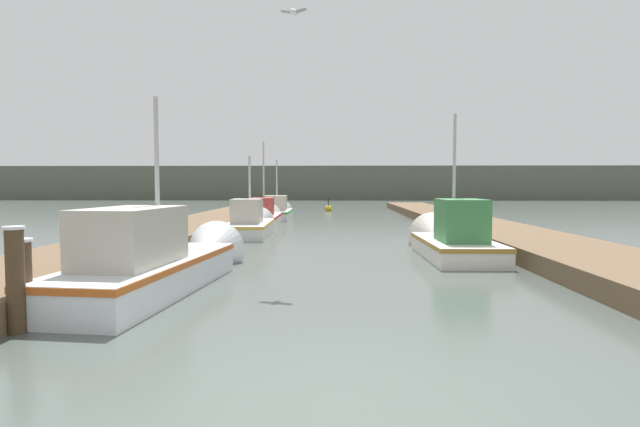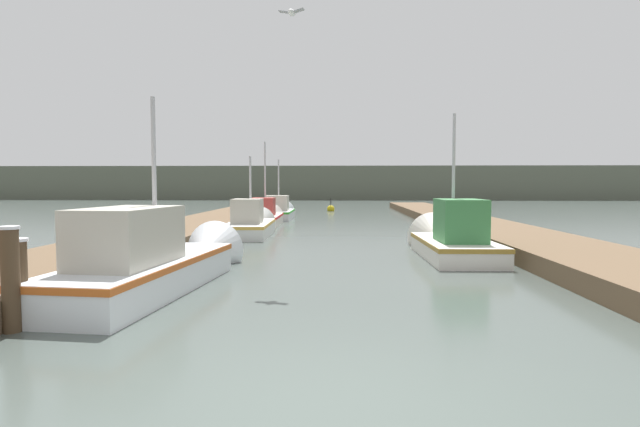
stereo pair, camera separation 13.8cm
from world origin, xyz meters
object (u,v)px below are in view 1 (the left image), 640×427
Objects in this scene: mooring_piling_1 at (15,279)px; fishing_boat_1 at (450,239)px; fishing_boat_3 at (264,216)px; fishing_boat_0 at (163,260)px; fishing_boat_2 at (251,224)px; channel_buoy at (328,209)px; seagull_lead at (294,12)px; fishing_boat_4 at (277,212)px; mooring_piling_0 at (21,282)px.

fishing_boat_1 is at bearing 45.45° from mooring_piling_1.
mooring_piling_1 is at bearing -93.91° from fishing_boat_3.
mooring_piling_1 is (-0.87, -2.93, 0.20)m from fishing_boat_0.
fishing_boat_2 is 16.49m from channel_buoy.
fishing_boat_2 is 1.09× the size of fishing_boat_3.
mooring_piling_1 is (-0.91, -12.36, 0.30)m from fishing_boat_2.
channel_buoy is at bearing -76.60° from seagull_lead.
fishing_boat_2 is 1.05× the size of fishing_boat_4.
channel_buoy is at bearing 74.48° from fishing_boat_3.
mooring_piling_1 is 7.28m from seagull_lead.
mooring_piling_1 is at bearing -66.43° from mooring_piling_0.
fishing_boat_0 reaches higher than fishing_boat_4.
fishing_boat_0 is 5.15× the size of mooring_piling_0.
seagull_lead is at bearing 39.62° from fishing_boat_0.
mooring_piling_0 reaches higher than channel_buoy.
fishing_boat_1 is at bearing -58.60° from fishing_boat_3.
mooring_piling_1 is at bearing 69.11° from seagull_lead.
fishing_boat_0 is 14.20m from fishing_boat_3.
seagull_lead reaches higher than fishing_boat_1.
channel_buoy is at bearing 98.41° from fishing_boat_1.
fishing_boat_0 reaches higher than channel_buoy.
fishing_boat_1 reaches higher than fishing_boat_2.
seagull_lead is (3.32, 4.15, 4.88)m from mooring_piling_0.
seagull_lead reaches higher than mooring_piling_1.
fishing_boat_1 is 1.08× the size of fishing_boat_3.
fishing_boat_3 is at bearing -104.11° from channel_buoy.
channel_buoy is 24.73m from seagull_lead.
fishing_boat_2 is 3.48× the size of mooring_piling_1.
fishing_boat_4 is (-6.21, 13.86, -0.04)m from fishing_boat_1.
fishing_boat_4 reaches higher than mooring_piling_1.
fishing_boat_2 is 8.47× the size of seagull_lead.
fishing_boat_1 reaches higher than fishing_boat_0.
seagull_lead is (3.18, 4.47, 4.78)m from mooring_piling_1.
mooring_piling_0 is at bearing -96.84° from fishing_boat_2.
fishing_boat_1 is at bearing 43.56° from mooring_piling_0.
mooring_piling_0 is 2.09× the size of seagull_lead.
fishing_boat_4 is 3.33× the size of mooring_piling_1.
mooring_piling_1 is (0.14, -0.33, 0.10)m from mooring_piling_0.
seagull_lead is at bearing -145.86° from fishing_boat_1.
fishing_boat_1 is (6.25, 4.31, -0.07)m from fishing_boat_0.
fishing_boat_2 reaches higher than mooring_piling_1.
channel_buoy is (2.73, 16.26, -0.24)m from fishing_boat_2.
fishing_boat_3 is (-0.13, 14.20, -0.11)m from fishing_boat_0.
fishing_boat_2 reaches higher than mooring_piling_0.
fishing_boat_1 reaches higher than channel_buoy.
fishing_boat_1 is at bearing -80.73° from channel_buoy.
mooring_piling_1 is at bearing -92.96° from fishing_boat_4.
mooring_piling_0 is at bearing -137.30° from fishing_boat_1.
fishing_boat_4 reaches higher than fishing_boat_2.
fishing_boat_3 is 17.15m from mooring_piling_1.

